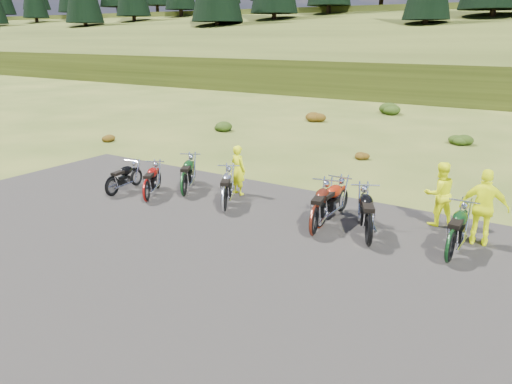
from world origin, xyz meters
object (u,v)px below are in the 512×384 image
Objects in this scene: motorcycle_7 at (448,263)px; person_middle at (238,171)px; motorcycle_0 at (113,197)px; motorcycle_3 at (224,213)px.

person_middle is at bearing 76.14° from motorcycle_7.
person_middle reaches higher than motorcycle_7.
motorcycle_0 is at bearing 50.22° from person_middle.
motorcycle_7 is at bearing -178.89° from person_middle.
motorcycle_3 is (3.91, 0.73, 0.00)m from motorcycle_0.
motorcycle_3 is at bearing 125.26° from person_middle.
motorcycle_7 is at bearing -93.38° from motorcycle_0.
person_middle reaches higher than motorcycle_0.
motorcycle_0 is 0.84× the size of motorcycle_7.
motorcycle_7 is 1.37× the size of person_middle.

